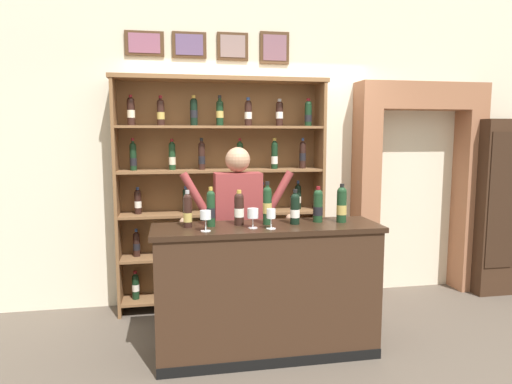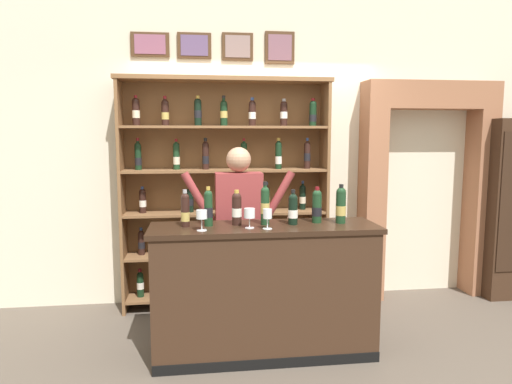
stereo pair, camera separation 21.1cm
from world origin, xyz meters
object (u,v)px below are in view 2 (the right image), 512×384
tasting_bottle_grappa (185,210)px  tasting_bottle_super_tuscan (341,205)px  wine_shelf (226,189)px  tasting_counter (264,291)px  tasting_bottle_vin_santo (265,205)px  tasting_bottle_bianco (208,208)px  tasting_bottle_riserva (317,206)px  wine_glass_right (250,214)px  wine_glass_spare (202,216)px  tasting_bottle_rosso (237,208)px  shopkeeper (239,218)px  tasting_bottle_prosecco (293,209)px  wine_glass_left (267,215)px

tasting_bottle_grappa → tasting_bottle_super_tuscan: tasting_bottle_super_tuscan is taller
wine_shelf → tasting_bottle_super_tuscan: size_ratio=7.36×
tasting_counter → tasting_bottle_vin_santo: (0.01, 0.04, 0.68)m
wine_shelf → tasting_bottle_bianco: wine_shelf is taller
tasting_counter → tasting_bottle_bianco: tasting_bottle_bianco is taller
tasting_bottle_bianco → tasting_bottle_riserva: bearing=1.6°
tasting_bottle_bianco → wine_glass_right: size_ratio=2.02×
tasting_bottle_super_tuscan → wine_glass_spare: 1.11m
tasting_counter → tasting_bottle_riserva: tasting_bottle_riserva is taller
tasting_bottle_super_tuscan → wine_glass_spare: size_ratio=2.03×
tasting_bottle_rosso → tasting_bottle_super_tuscan: tasting_bottle_super_tuscan is taller
tasting_counter → tasting_bottle_riserva: bearing=9.0°
tasting_bottle_grappa → tasting_bottle_riserva: tasting_bottle_riserva is taller
shopkeeper → tasting_bottle_prosecco: (0.38, -0.51, 0.16)m
tasting_bottle_grappa → tasting_bottle_vin_santo: bearing=0.2°
tasting_bottle_vin_santo → tasting_bottle_bianco: bearing=179.7°
tasting_bottle_grappa → wine_glass_right: 0.50m
wine_glass_left → tasting_bottle_grappa: bearing=164.1°
wine_glass_right → wine_shelf: bearing=95.0°
tasting_bottle_riserva → tasting_bottle_super_tuscan: tasting_bottle_super_tuscan is taller
wine_glass_right → tasting_bottle_bianco: bearing=157.3°
wine_shelf → wine_glass_right: wine_shelf is taller
tasting_counter → tasting_bottle_grappa: tasting_bottle_grappa is taller
tasting_counter → shopkeeper: (-0.15, 0.53, 0.49)m
wine_shelf → wine_glass_spare: 1.28m
tasting_bottle_prosecco → tasting_bottle_riserva: bearing=14.4°
tasting_bottle_vin_santo → tasting_bottle_riserva: 0.42m
shopkeeper → wine_glass_right: size_ratio=10.82×
tasting_bottle_super_tuscan → wine_glass_left: bearing=-165.7°
tasting_bottle_bianco → tasting_bottle_prosecco: size_ratio=1.10×
shopkeeper → tasting_bottle_grappa: 0.69m
tasting_bottle_rosso → tasting_bottle_vin_santo: tasting_bottle_vin_santo is taller
wine_glass_left → wine_glass_right: bearing=158.6°
tasting_counter → shopkeeper: shopkeeper is taller
shopkeeper → wine_glass_left: 0.69m
shopkeeper → tasting_bottle_bianco: bearing=-120.0°
shopkeeper → wine_glass_spare: bearing=-116.9°
tasting_bottle_grappa → tasting_bottle_vin_santo: (0.62, 0.00, 0.03)m
tasting_counter → wine_shelf: bearing=101.7°
tasting_bottle_bianco → tasting_bottle_vin_santo: 0.44m
tasting_bottle_grappa → wine_glass_spare: 0.21m
tasting_bottle_super_tuscan → wine_glass_left: 0.64m
wine_glass_left → tasting_bottle_rosso: bearing=138.0°
tasting_bottle_vin_santo → tasting_bottle_super_tuscan: 0.61m
tasting_counter → tasting_bottle_vin_santo: 0.68m
tasting_counter → tasting_bottle_vin_santo: tasting_bottle_vin_santo is taller
tasting_bottle_grappa → tasting_bottle_prosecco: 0.84m
tasting_bottle_super_tuscan → wine_glass_right: tasting_bottle_super_tuscan is taller
tasting_bottle_super_tuscan → tasting_counter: bearing=-177.9°
tasting_bottle_prosecco → tasting_bottle_riserva: size_ratio=0.96×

